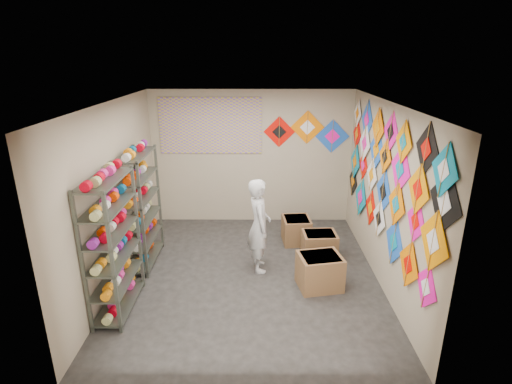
{
  "coord_description": "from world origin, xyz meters",
  "views": [
    {
      "loc": [
        0.12,
        -5.56,
        3.34
      ],
      "look_at": [
        0.1,
        0.3,
        1.3
      ],
      "focal_mm": 28.0,
      "sensor_mm": 36.0,
      "label": 1
    }
  ],
  "objects_px": {
    "shelf_rack_front": "(113,246)",
    "carton_c": "(296,230)",
    "shelf_rack_back": "(140,209)",
    "shopkeeper": "(259,225)",
    "carton_a": "(320,271)",
    "carton_b": "(319,246)"
  },
  "relations": [
    {
      "from": "shelf_rack_front",
      "to": "carton_c",
      "type": "xyz_separation_m",
      "value": [
        2.63,
        2.05,
        -0.71
      ]
    },
    {
      "from": "shopkeeper",
      "to": "carton_a",
      "type": "bearing_deg",
      "value": -129.38
    },
    {
      "from": "shelf_rack_front",
      "to": "shopkeeper",
      "type": "height_order",
      "value": "shelf_rack_front"
    },
    {
      "from": "shelf_rack_front",
      "to": "carton_c",
      "type": "height_order",
      "value": "shelf_rack_front"
    },
    {
      "from": "shelf_rack_back",
      "to": "carton_c",
      "type": "bearing_deg",
      "value": 16.03
    },
    {
      "from": "shelf_rack_front",
      "to": "shelf_rack_back",
      "type": "height_order",
      "value": "same"
    },
    {
      "from": "carton_b",
      "to": "carton_c",
      "type": "height_order",
      "value": "carton_c"
    },
    {
      "from": "shelf_rack_back",
      "to": "carton_c",
      "type": "xyz_separation_m",
      "value": [
        2.63,
        0.75,
        -0.71
      ]
    },
    {
      "from": "shelf_rack_front",
      "to": "carton_a",
      "type": "distance_m",
      "value": 2.97
    },
    {
      "from": "shopkeeper",
      "to": "carton_a",
      "type": "distance_m",
      "value": 1.17
    },
    {
      "from": "carton_a",
      "to": "carton_b",
      "type": "xyz_separation_m",
      "value": [
        0.13,
        0.9,
        -0.03
      ]
    },
    {
      "from": "shelf_rack_back",
      "to": "shopkeeper",
      "type": "xyz_separation_m",
      "value": [
        1.93,
        -0.23,
        -0.18
      ]
    },
    {
      "from": "shelf_rack_front",
      "to": "carton_a",
      "type": "bearing_deg",
      "value": 10.63
    },
    {
      "from": "shelf_rack_back",
      "to": "carton_c",
      "type": "distance_m",
      "value": 2.82
    },
    {
      "from": "shelf_rack_front",
      "to": "carton_c",
      "type": "relative_size",
      "value": 3.52
    },
    {
      "from": "shelf_rack_back",
      "to": "carton_a",
      "type": "relative_size",
      "value": 3.06
    },
    {
      "from": "shopkeeper",
      "to": "carton_c",
      "type": "height_order",
      "value": "shopkeeper"
    },
    {
      "from": "shelf_rack_front",
      "to": "shopkeeper",
      "type": "relative_size",
      "value": 1.24
    },
    {
      "from": "shelf_rack_front",
      "to": "shelf_rack_back",
      "type": "relative_size",
      "value": 1.0
    },
    {
      "from": "shelf_rack_back",
      "to": "carton_c",
      "type": "height_order",
      "value": "shelf_rack_back"
    },
    {
      "from": "carton_b",
      "to": "carton_a",
      "type": "bearing_deg",
      "value": -101.02
    },
    {
      "from": "carton_a",
      "to": "shelf_rack_back",
      "type": "bearing_deg",
      "value": 154.07
    }
  ]
}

